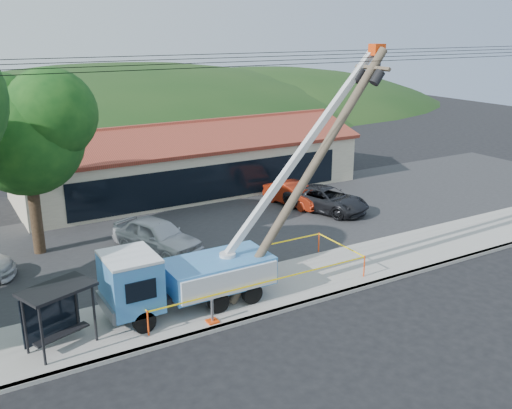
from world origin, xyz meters
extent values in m
plane|color=black|center=(0.00, 0.00, 0.00)|extent=(120.00, 120.00, 0.00)
cube|color=#ACA8A1|center=(0.00, 2.10, 0.07)|extent=(60.00, 0.25, 0.15)
cube|color=#ACA8A1|center=(0.00, 4.00, 0.07)|extent=(60.00, 4.00, 0.15)
cube|color=#28282B|center=(0.00, 12.00, 0.05)|extent=(60.00, 12.00, 0.10)
cube|color=#B8AA92|center=(4.00, 20.00, 1.70)|extent=(22.00, 8.00, 3.40)
cube|color=black|center=(4.00, 15.98, 1.43)|extent=(18.04, 0.08, 2.21)
cube|color=brown|center=(4.00, 18.00, 3.90)|extent=(22.50, 4.53, 1.52)
cube|color=brown|center=(4.00, 22.00, 3.90)|extent=(22.50, 4.53, 1.52)
cube|color=brown|center=(4.00, 20.00, 4.55)|extent=(22.50, 0.30, 0.25)
cylinder|color=#332316|center=(-7.00, 13.00, 2.09)|extent=(0.56, 0.56, 4.18)
sphere|color=#103B12|center=(-7.00, 13.00, 5.70)|extent=(5.25, 5.25, 5.25)
sphere|color=#103B12|center=(-5.95, 12.30, 6.84)|extent=(4.20, 4.20, 4.20)
ellipsoid|color=#173714|center=(10.00, 55.00, 0.00)|extent=(89.60, 64.00, 32.00)
ellipsoid|color=#173714|center=(30.00, 55.00, 0.00)|extent=(72.80, 52.00, 26.00)
cylinder|color=black|center=(0.00, 3.10, 9.31)|extent=(60.00, 0.02, 0.02)
cylinder|color=black|center=(0.00, 3.60, 9.43)|extent=(60.00, 0.02, 0.02)
cylinder|color=black|center=(0.00, 4.10, 9.55)|extent=(60.00, 0.02, 0.02)
cylinder|color=black|center=(0.00, 4.50, 9.67)|extent=(60.00, 0.02, 0.02)
cylinder|color=black|center=(-5.22, 3.09, 0.56)|extent=(0.83, 0.28, 0.83)
cylinder|color=black|center=(-5.22, 5.04, 0.56)|extent=(0.83, 0.28, 0.83)
cylinder|color=black|center=(-2.26, 3.09, 0.56)|extent=(0.83, 0.28, 0.83)
cylinder|color=black|center=(-2.26, 5.04, 0.56)|extent=(0.83, 0.28, 0.83)
cylinder|color=black|center=(-0.78, 3.09, 0.56)|extent=(0.83, 0.28, 0.83)
cylinder|color=black|center=(-0.78, 5.04, 0.56)|extent=(0.83, 0.28, 0.83)
cube|color=black|center=(-2.81, 4.07, 0.79)|extent=(6.11, 0.93, 0.23)
cube|color=#3789C6|center=(-5.31, 4.07, 1.71)|extent=(1.85, 2.22, 1.94)
cube|color=silver|center=(-5.31, 4.07, 2.73)|extent=(1.85, 2.22, 0.11)
cube|color=black|center=(-6.19, 4.07, 1.85)|extent=(0.07, 1.67, 0.83)
cube|color=gray|center=(-6.29, 4.07, 0.97)|extent=(0.14, 2.13, 0.46)
cube|color=#3789C6|center=(-1.80, 4.07, 1.34)|extent=(4.26, 2.22, 1.11)
cylinder|color=silver|center=(-1.33, 4.07, 1.76)|extent=(0.65, 0.65, 0.56)
cube|color=silver|center=(2.16, 4.07, 5.85)|extent=(7.18, 0.26, 7.89)
cube|color=gray|center=(2.44, 4.07, 6.08)|extent=(4.31, 0.17, 4.74)
cube|color=#EF3F0D|center=(5.65, 3.88, 9.71)|extent=(0.56, 0.46, 0.46)
cube|color=#EF3F0D|center=(-2.81, 2.49, 0.18)|extent=(0.42, 0.42, 0.07)
cube|color=#EF3F0D|center=(-0.41, 5.64, 0.18)|extent=(0.42, 0.42, 0.07)
cylinder|color=brown|center=(2.08, 3.48, 4.93)|extent=(7.44, 0.36, 9.77)
cube|color=brown|center=(5.11, 3.48, 8.99)|extent=(0.19, 2.01, 0.19)
cylinder|color=black|center=(4.89, 4.04, 8.66)|extent=(0.66, 0.40, 0.69)
cylinder|color=black|center=(4.89, 2.93, 8.66)|extent=(0.66, 0.40, 0.69)
cylinder|color=black|center=(-8.72, 2.70, 1.21)|extent=(0.11, 0.11, 2.14)
cylinder|color=black|center=(-6.87, 3.37, 1.21)|extent=(0.11, 0.11, 2.14)
cylinder|color=black|center=(-9.08, 3.71, 1.21)|extent=(0.11, 0.11, 2.14)
cylinder|color=black|center=(-7.23, 4.38, 1.21)|extent=(0.11, 0.11, 2.14)
cube|color=black|center=(-7.98, 3.54, 2.32)|extent=(2.67, 2.13, 0.11)
cube|color=black|center=(-8.17, 4.09, 1.21)|extent=(2.03, 0.77, 1.79)
cube|color=black|center=(-7.98, 3.54, 0.63)|extent=(1.97, 1.00, 0.07)
cylinder|color=#EF3F0D|center=(-5.19, 2.77, 0.64)|extent=(0.06, 0.06, 0.98)
cylinder|color=#EF3F0D|center=(4.69, 2.77, 0.64)|extent=(0.06, 0.06, 0.98)
cylinder|color=#EF3F0D|center=(4.69, 6.10, 0.64)|extent=(0.06, 0.06, 0.98)
cylinder|color=#EF3F0D|center=(-5.19, 6.10, 0.64)|extent=(0.06, 0.06, 0.98)
cube|color=yellow|center=(-0.25, 2.77, 1.08)|extent=(9.88, 0.01, 0.06)
cube|color=yellow|center=(4.69, 4.44, 1.08)|extent=(0.01, 3.33, 0.06)
cube|color=yellow|center=(-0.25, 6.10, 1.08)|extent=(9.88, 0.01, 0.06)
cube|color=yellow|center=(-5.19, 4.44, 1.08)|extent=(0.01, 3.33, 0.06)
imported|color=silver|center=(-2.02, 10.15, 0.00)|extent=(3.70, 5.31, 1.68)
imported|color=maroon|center=(7.99, 13.11, 0.00)|extent=(2.28, 4.44, 1.40)
imported|color=black|center=(8.99, 11.20, 0.00)|extent=(3.98, 5.66, 1.44)
camera|label=1|loc=(-10.93, -14.59, 10.64)|focal=40.00mm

